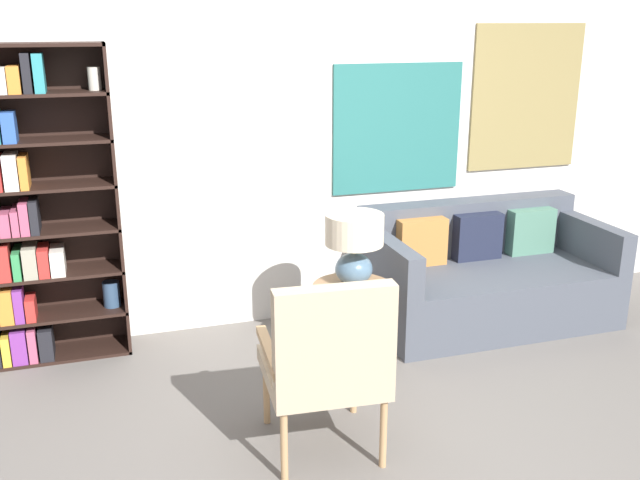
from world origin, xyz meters
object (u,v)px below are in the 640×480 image
(armchair, at_px, (328,357))
(side_table, at_px, (353,295))
(bookshelf, at_px, (29,214))
(table_lamp, at_px, (354,241))
(couch, at_px, (484,277))

(armchair, relative_size, side_table, 1.76)
(side_table, bearing_deg, bookshelf, 158.27)
(side_table, bearing_deg, armchair, -117.25)
(table_lamp, bearing_deg, bookshelf, 159.24)
(armchair, xyz_separation_m, couch, (1.64, 1.33, -0.24))
(couch, bearing_deg, side_table, -159.11)
(bookshelf, xyz_separation_m, table_lamp, (1.86, -0.71, -0.15))
(couch, distance_m, side_table, 1.29)
(bookshelf, relative_size, side_table, 3.61)
(table_lamp, bearing_deg, side_table, -120.25)
(table_lamp, bearing_deg, couch, 19.90)
(armchair, height_order, table_lamp, table_lamp)
(bookshelf, height_order, side_table, bookshelf)
(bookshelf, bearing_deg, side_table, -21.73)
(couch, height_order, table_lamp, table_lamp)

